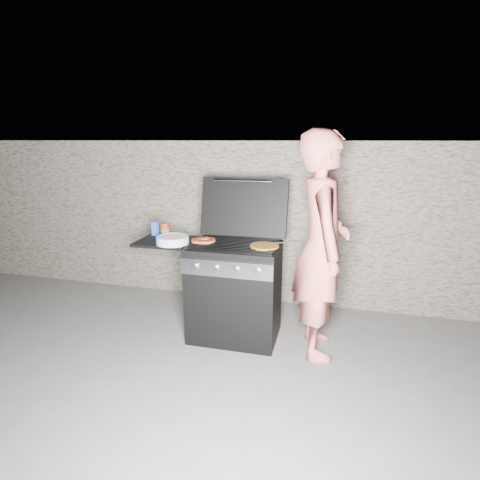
% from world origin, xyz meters
% --- Properties ---
extents(ground, '(50.00, 50.00, 0.00)m').
position_xyz_m(ground, '(0.00, 0.00, 0.00)').
color(ground, '#5A5755').
extents(stone_wall, '(8.00, 0.35, 1.80)m').
position_xyz_m(stone_wall, '(0.00, 1.05, 0.90)').
color(stone_wall, gray).
rests_on(stone_wall, ground).
extents(gas_grill, '(1.34, 0.79, 0.91)m').
position_xyz_m(gas_grill, '(-0.25, 0.00, 0.46)').
color(gas_grill, black).
rests_on(gas_grill, ground).
extents(pizza_topped, '(0.28, 0.28, 0.02)m').
position_xyz_m(pizza_topped, '(-0.30, 0.02, 0.92)').
color(pizza_topped, tan).
rests_on(pizza_topped, gas_grill).
extents(pizza_plain, '(0.27, 0.27, 0.01)m').
position_xyz_m(pizza_plain, '(0.28, -0.02, 0.92)').
color(pizza_plain, gold).
rests_on(pizza_plain, gas_grill).
extents(sauce_jar, '(0.10, 0.10, 0.13)m').
position_xyz_m(sauce_jar, '(-0.73, 0.13, 0.97)').
color(sauce_jar, maroon).
rests_on(sauce_jar, gas_grill).
extents(blue_carton, '(0.07, 0.04, 0.14)m').
position_xyz_m(blue_carton, '(-0.84, 0.14, 0.97)').
color(blue_carton, blue).
rests_on(blue_carton, gas_grill).
extents(plate_stack, '(0.35, 0.35, 0.07)m').
position_xyz_m(plate_stack, '(-0.55, -0.10, 0.94)').
color(plate_stack, silver).
rests_on(plate_stack, gas_grill).
extents(person, '(0.57, 0.76, 1.90)m').
position_xyz_m(person, '(0.76, -0.04, 0.95)').
color(person, '#DF6D63').
rests_on(person, ground).
extents(tongs, '(0.42, 0.04, 0.09)m').
position_xyz_m(tongs, '(0.45, 0.00, 0.95)').
color(tongs, black).
rests_on(tongs, gas_grill).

